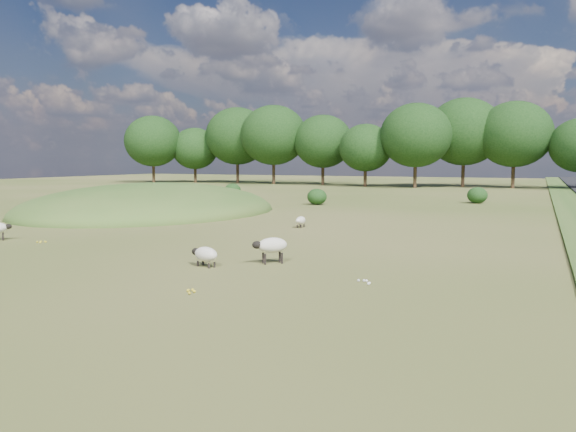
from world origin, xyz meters
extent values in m
plane|color=#384F18|center=(0.00, 20.00, 0.00)|extent=(160.00, 160.00, 0.00)
ellipsoid|color=#33561E|center=(-12.00, 12.00, 0.00)|extent=(16.00, 20.00, 4.00)
cylinder|color=black|center=(-42.96, 52.57, 1.89)|extent=(0.44, 0.44, 3.77)
ellipsoid|color=black|center=(-42.96, 52.57, 6.50)|extent=(8.81, 8.81, 7.93)
cylinder|color=black|center=(-37.62, 56.23, 1.56)|extent=(0.44, 0.44, 3.12)
ellipsoid|color=black|center=(-37.62, 56.23, 5.38)|extent=(7.28, 7.28, 6.55)
cylinder|color=black|center=(-30.54, 57.35, 2.11)|extent=(0.44, 0.44, 4.21)
ellipsoid|color=black|center=(-30.54, 57.35, 7.25)|extent=(9.83, 9.83, 8.84)
cylinder|color=black|center=(-23.43, 55.54, 2.09)|extent=(0.44, 0.44, 4.18)
ellipsoid|color=black|center=(-23.43, 55.54, 7.20)|extent=(9.75, 9.75, 8.78)
cylinder|color=black|center=(-15.94, 56.24, 1.80)|extent=(0.44, 0.44, 3.61)
ellipsoid|color=black|center=(-15.94, 56.24, 6.21)|extent=(8.41, 8.41, 7.57)
cylinder|color=black|center=(-8.82, 53.43, 1.51)|extent=(0.44, 0.44, 3.02)
ellipsoid|color=black|center=(-8.82, 53.43, 5.20)|extent=(7.04, 7.04, 6.34)
cylinder|color=black|center=(-2.08, 52.98, 1.95)|extent=(0.44, 0.44, 3.90)
ellipsoid|color=black|center=(-2.08, 52.98, 6.71)|extent=(9.09, 9.09, 8.18)
cylinder|color=black|center=(3.25, 57.90, 2.11)|extent=(0.44, 0.44, 4.22)
ellipsoid|color=black|center=(3.25, 57.90, 7.27)|extent=(9.85, 9.85, 8.86)
cylinder|color=black|center=(9.45, 56.94, 1.97)|extent=(0.44, 0.44, 3.94)
ellipsoid|color=black|center=(9.45, 56.94, 6.79)|extent=(9.20, 9.20, 8.28)
ellipsoid|color=black|center=(-3.67, 22.31, 0.64)|extent=(1.58, 1.58, 1.29)
ellipsoid|color=black|center=(7.89, 29.08, 0.67)|extent=(1.64, 1.64, 1.34)
ellipsoid|color=black|center=(-14.56, 27.81, 0.66)|extent=(1.61, 1.61, 1.31)
ellipsoid|color=beige|center=(1.04, 7.78, 0.38)|extent=(0.51, 0.88, 0.44)
ellipsoid|color=silver|center=(1.08, 7.32, 0.41)|extent=(0.23, 0.29, 0.22)
cylinder|color=black|center=(1.17, 7.54, 0.08)|extent=(0.06, 0.06, 0.16)
cylinder|color=black|center=(0.96, 7.52, 0.08)|extent=(0.06, 0.06, 0.16)
cylinder|color=black|center=(1.13, 8.03, 0.08)|extent=(0.06, 0.06, 0.16)
cylinder|color=black|center=(0.92, 8.02, 0.08)|extent=(0.06, 0.06, 0.16)
ellipsoid|color=beige|center=(2.42, -3.67, 0.43)|extent=(1.08, 0.77, 0.50)
ellipsoid|color=black|center=(1.92, -3.52, 0.47)|extent=(0.37, 0.32, 0.25)
cylinder|color=black|center=(2.12, -3.71, 0.09)|extent=(0.07, 0.07, 0.18)
cylinder|color=black|center=(2.19, -3.47, 0.09)|extent=(0.07, 0.07, 0.18)
cylinder|color=black|center=(2.66, -3.87, 0.09)|extent=(0.07, 0.07, 0.18)
cylinder|color=black|center=(2.73, -3.64, 0.09)|extent=(0.07, 0.07, 0.18)
ellipsoid|color=black|center=(-9.10, -1.87, 0.61)|extent=(0.37, 0.37, 0.24)
cylinder|color=black|center=(-9.34, -1.96, 0.17)|extent=(0.07, 0.07, 0.34)
cylinder|color=black|center=(-9.17, -2.12, 0.17)|extent=(0.07, 0.07, 0.34)
ellipsoid|color=beige|center=(4.19, -2.19, 0.64)|extent=(1.14, 1.10, 0.53)
ellipsoid|color=black|center=(3.77, -2.57, 0.68)|extent=(0.42, 0.41, 0.27)
cylinder|color=black|center=(4.05, -2.49, 0.19)|extent=(0.08, 0.08, 0.38)
cylinder|color=black|center=(3.88, -2.30, 0.19)|extent=(0.08, 0.08, 0.38)
cylinder|color=black|center=(4.50, -2.09, 0.19)|extent=(0.08, 0.08, 0.38)
cylinder|color=black|center=(4.33, -1.90, 0.19)|extent=(0.08, 0.08, 0.38)
camera|label=1|loc=(12.52, -19.47, 3.58)|focal=35.00mm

